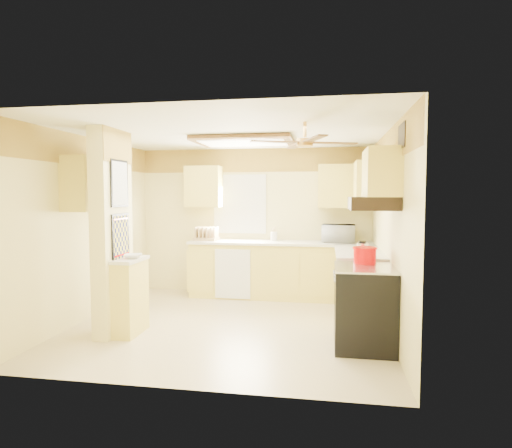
% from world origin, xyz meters
% --- Properties ---
extents(floor, '(4.00, 4.00, 0.00)m').
position_xyz_m(floor, '(0.00, 0.00, 0.00)').
color(floor, '#CCB88D').
rests_on(floor, ground).
extents(ceiling, '(4.00, 4.00, 0.00)m').
position_xyz_m(ceiling, '(0.00, 0.00, 2.50)').
color(ceiling, white).
rests_on(ceiling, wall_back).
extents(wall_back, '(4.00, 0.00, 4.00)m').
position_xyz_m(wall_back, '(0.00, 1.90, 1.25)').
color(wall_back, '#EDDF91').
rests_on(wall_back, floor).
extents(wall_front, '(4.00, 0.00, 4.00)m').
position_xyz_m(wall_front, '(0.00, -1.90, 1.25)').
color(wall_front, '#EDDF91').
rests_on(wall_front, floor).
extents(wall_left, '(0.00, 3.80, 3.80)m').
position_xyz_m(wall_left, '(-2.00, 0.00, 1.25)').
color(wall_left, '#EDDF91').
rests_on(wall_left, floor).
extents(wall_right, '(0.00, 3.80, 3.80)m').
position_xyz_m(wall_right, '(2.00, 0.00, 1.25)').
color(wall_right, '#EDDF91').
rests_on(wall_right, floor).
extents(wallpaper_border, '(4.00, 0.02, 0.40)m').
position_xyz_m(wallpaper_border, '(0.00, 1.88, 2.30)').
color(wallpaper_border, gold).
rests_on(wallpaper_border, wall_back).
extents(partition_column, '(0.20, 0.70, 2.50)m').
position_xyz_m(partition_column, '(-1.35, -0.55, 1.25)').
color(partition_column, '#EDDF91').
rests_on(partition_column, floor).
extents(partition_ledge, '(0.25, 0.55, 0.90)m').
position_xyz_m(partition_ledge, '(-1.13, -0.55, 0.45)').
color(partition_ledge, '#FFE867').
rests_on(partition_ledge, floor).
extents(ledge_top, '(0.28, 0.58, 0.04)m').
position_xyz_m(ledge_top, '(-1.13, -0.55, 0.92)').
color(ledge_top, silver).
rests_on(ledge_top, partition_ledge).
extents(lower_cabinets_back, '(3.00, 0.60, 0.90)m').
position_xyz_m(lower_cabinets_back, '(0.50, 1.60, 0.45)').
color(lower_cabinets_back, '#FFE867').
rests_on(lower_cabinets_back, floor).
extents(lower_cabinets_right, '(0.60, 1.40, 0.90)m').
position_xyz_m(lower_cabinets_right, '(1.70, 0.60, 0.45)').
color(lower_cabinets_right, '#FFE867').
rests_on(lower_cabinets_right, floor).
extents(countertop_back, '(3.04, 0.64, 0.04)m').
position_xyz_m(countertop_back, '(0.50, 1.59, 0.92)').
color(countertop_back, silver).
rests_on(countertop_back, lower_cabinets_back).
extents(countertop_right, '(0.64, 1.44, 0.04)m').
position_xyz_m(countertop_right, '(1.69, 0.60, 0.92)').
color(countertop_right, silver).
rests_on(countertop_right, lower_cabinets_right).
extents(dishwasher_panel, '(0.58, 0.02, 0.80)m').
position_xyz_m(dishwasher_panel, '(-0.25, 1.29, 0.43)').
color(dishwasher_panel, white).
rests_on(dishwasher_panel, lower_cabinets_back).
extents(window, '(0.92, 0.02, 1.02)m').
position_xyz_m(window, '(-0.25, 1.89, 1.55)').
color(window, white).
rests_on(window, wall_back).
extents(upper_cab_back_left, '(0.60, 0.35, 0.70)m').
position_xyz_m(upper_cab_back_left, '(-0.85, 1.72, 1.85)').
color(upper_cab_back_left, '#FFE867').
rests_on(upper_cab_back_left, wall_back).
extents(upper_cab_back_right, '(0.90, 0.35, 0.70)m').
position_xyz_m(upper_cab_back_right, '(1.55, 1.72, 1.85)').
color(upper_cab_back_right, '#FFE867').
rests_on(upper_cab_back_right, wall_back).
extents(upper_cab_right, '(0.35, 1.00, 0.70)m').
position_xyz_m(upper_cab_right, '(1.82, 1.25, 1.85)').
color(upper_cab_right, '#FFE867').
rests_on(upper_cab_right, wall_right).
extents(upper_cab_left_wall, '(0.35, 0.75, 0.70)m').
position_xyz_m(upper_cab_left_wall, '(-1.82, -0.25, 1.85)').
color(upper_cab_left_wall, '#FFE867').
rests_on(upper_cab_left_wall, wall_left).
extents(upper_cab_over_stove, '(0.35, 0.76, 0.52)m').
position_xyz_m(upper_cab_over_stove, '(1.82, -0.55, 1.95)').
color(upper_cab_over_stove, '#FFE867').
rests_on(upper_cab_over_stove, wall_right).
extents(stove, '(0.68, 0.77, 0.92)m').
position_xyz_m(stove, '(1.67, -0.55, 0.46)').
color(stove, black).
rests_on(stove, floor).
extents(range_hood, '(0.50, 0.76, 0.14)m').
position_xyz_m(range_hood, '(1.74, -0.55, 1.62)').
color(range_hood, black).
rests_on(range_hood, upper_cab_over_stove).
extents(poster_menu, '(0.02, 0.42, 0.57)m').
position_xyz_m(poster_menu, '(-1.24, -0.55, 1.85)').
color(poster_menu, black).
rests_on(poster_menu, partition_column).
extents(poster_nashville, '(0.02, 0.42, 0.57)m').
position_xyz_m(poster_nashville, '(-1.24, -0.55, 1.20)').
color(poster_nashville, black).
rests_on(poster_nashville, partition_column).
extents(ceiling_light_panel, '(1.35, 0.95, 0.06)m').
position_xyz_m(ceiling_light_panel, '(0.10, 0.50, 2.46)').
color(ceiling_light_panel, brown).
rests_on(ceiling_light_panel, ceiling).
extents(ceiling_fan, '(1.15, 1.15, 0.26)m').
position_xyz_m(ceiling_fan, '(1.00, -0.70, 2.29)').
color(ceiling_fan, gold).
rests_on(ceiling_fan, ceiling).
extents(vent_grate, '(0.02, 0.40, 0.25)m').
position_xyz_m(vent_grate, '(1.98, -0.90, 2.30)').
color(vent_grate, black).
rests_on(vent_grate, wall_right).
extents(microwave, '(0.55, 0.39, 0.29)m').
position_xyz_m(microwave, '(1.44, 1.64, 1.08)').
color(microwave, white).
rests_on(microwave, countertop_back).
extents(bowl, '(0.27, 0.27, 0.05)m').
position_xyz_m(bowl, '(-1.08, -0.55, 0.97)').
color(bowl, white).
rests_on(bowl, ledge_top).
extents(dutch_oven, '(0.28, 0.28, 0.19)m').
position_xyz_m(dutch_oven, '(1.69, -0.30, 1.01)').
color(dutch_oven, '#D60303').
rests_on(dutch_oven, stove).
extents(kettle, '(0.13, 0.13, 0.20)m').
position_xyz_m(kettle, '(1.68, -0.01, 1.04)').
color(kettle, silver).
rests_on(kettle, countertop_right).
extents(dish_rack, '(0.42, 0.33, 0.22)m').
position_xyz_m(dish_rack, '(-0.77, 1.60, 1.02)').
color(dish_rack, tan).
rests_on(dish_rack, countertop_back).
extents(utensil_crock, '(0.11, 0.11, 0.23)m').
position_xyz_m(utensil_crock, '(0.37, 1.71, 1.02)').
color(utensil_crock, white).
rests_on(utensil_crock, countertop_back).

